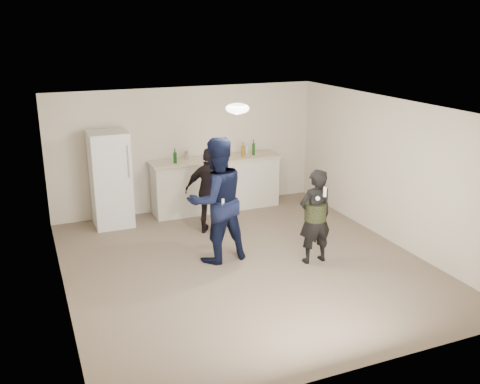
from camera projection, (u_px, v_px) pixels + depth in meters
name	position (u px, v px, depth m)	size (l,w,h in m)	color
floor	(245.00, 264.00, 8.56)	(6.00, 6.00, 0.00)	#6B5B4C
ceiling	(245.00, 108.00, 7.81)	(6.00, 6.00, 0.00)	silver
wall_back	(187.00, 149.00, 10.83)	(6.00, 6.00, 0.00)	beige
wall_front	(358.00, 268.00, 5.55)	(6.00, 6.00, 0.00)	beige
wall_left	(57.00, 213.00, 7.18)	(6.00, 6.00, 0.00)	beige
wall_right	(392.00, 171.00, 9.20)	(6.00, 6.00, 0.00)	beige
counter	(216.00, 185.00, 10.94)	(2.60, 0.56, 1.05)	silver
counter_top	(216.00, 159.00, 10.77)	(2.68, 0.64, 0.04)	beige
fridge	(111.00, 179.00, 9.99)	(0.70, 0.70, 1.80)	silver
fridge_handle	(128.00, 162.00, 9.64)	(0.02, 0.02, 0.60)	silver
ceiling_dome	(237.00, 108.00, 8.09)	(0.36, 0.36, 0.16)	white
shaker	(186.00, 155.00, 10.66)	(0.08, 0.08, 0.17)	#B7B7BC
man	(217.00, 200.00, 8.43)	(0.98, 0.77, 2.03)	#0F1841
woman	(315.00, 216.00, 8.43)	(0.56, 0.37, 1.54)	black
camo_shorts	(315.00, 212.00, 8.40)	(0.34, 0.34, 0.28)	#2A3819
spectator	(211.00, 191.00, 9.64)	(0.93, 0.39, 1.58)	black
remote_man	(223.00, 203.00, 8.17)	(0.04, 0.04, 0.15)	silver
nunchuk_man	(229.00, 206.00, 8.27)	(0.07, 0.07, 0.07)	white
remote_woman	(325.00, 192.00, 8.06)	(0.04, 0.04, 0.15)	white
nunchuk_woman	(318.00, 198.00, 8.08)	(0.07, 0.07, 0.07)	white
bottle_cluster	(228.00, 152.00, 10.79)	(1.74, 0.31, 0.25)	#936B15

